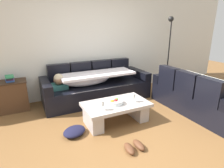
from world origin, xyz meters
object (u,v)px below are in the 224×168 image
couch_near_window (198,96)px  side_cabinet (10,96)px  coffee_table (116,110)px  crumpled_garment (74,131)px  book_stack_on_cabinet (10,78)px  wine_glass_near_right (134,96)px  floor_lamp (169,48)px  couch_along_wall (95,87)px  wine_glass_near_left (102,104)px  pair_of_shoes (134,147)px  fruit_bowl (115,102)px

couch_near_window → side_cabinet: size_ratio=2.61×
coffee_table → crumpled_garment: 0.84m
side_cabinet → book_stack_on_cabinet: (0.06, -0.00, 0.38)m
wine_glass_near_right → floor_lamp: size_ratio=0.09×
wine_glass_near_right → couch_along_wall: bearing=102.0°
coffee_table → wine_glass_near_left: size_ratio=7.23×
couch_near_window → pair_of_shoes: (-1.89, -0.53, -0.29)m
wine_glass_near_left → wine_glass_near_right: bearing=5.4°
wine_glass_near_right → side_cabinet: (-2.09, 1.50, -0.17)m
side_cabinet → book_stack_on_cabinet: bearing=-1.8°
couch_near_window → side_cabinet: bearing=63.9°
wine_glass_near_right → book_stack_on_cabinet: 2.53m
pair_of_shoes → book_stack_on_cabinet: bearing=125.1°
couch_along_wall → crumpled_garment: (-0.86, -1.27, -0.27)m
wine_glass_near_left → book_stack_on_cabinet: (-1.38, 1.56, 0.21)m
pair_of_shoes → crumpled_garment: bearing=131.9°
fruit_bowl → crumpled_garment: 0.87m
couch_near_window → coffee_table: bearing=79.6°
couch_along_wall → crumpled_garment: couch_along_wall is taller
book_stack_on_cabinet → floor_lamp: size_ratio=0.12×
floor_lamp → coffee_table: bearing=-152.1°
wine_glass_near_left → pair_of_shoes: size_ratio=0.53×
wine_glass_near_right → crumpled_garment: (-1.13, 0.01, -0.44)m
wine_glass_near_left → pair_of_shoes: bearing=-73.5°
fruit_bowl → book_stack_on_cabinet: (-1.69, 1.43, 0.28)m
side_cabinet → crumpled_garment: side_cabinet is taller
couch_near_window → fruit_bowl: (-1.78, 0.30, 0.09)m
couch_along_wall → fruit_bowl: size_ratio=8.89×
fruit_bowl → floor_lamp: 2.67m
wine_glass_near_right → crumpled_garment: bearing=179.3°
book_stack_on_cabinet → wine_glass_near_left: bearing=-48.6°
crumpled_garment → wine_glass_near_right: bearing=-0.7°
side_cabinet → wine_glass_near_right: bearing=-35.7°
coffee_table → fruit_bowl: (-0.03, -0.02, 0.18)m
side_cabinet → pair_of_shoes: bearing=-53.9°
wine_glass_near_right → fruit_bowl: bearing=168.0°
coffee_table → wine_glass_near_right: bearing=-17.2°
couch_along_wall → wine_glass_near_left: 1.40m
floor_lamp → wine_glass_near_left: bearing=-152.5°
coffee_table → fruit_bowl: 0.19m
crumpled_garment → side_cabinet: bearing=122.8°
coffee_table → side_cabinet: 2.27m
couch_along_wall → wine_glass_near_left: size_ratio=14.99×
coffee_table → side_cabinet: side_cabinet is taller
side_cabinet → crumpled_garment: bearing=-57.2°
wine_glass_near_left → wine_glass_near_right: (0.65, 0.06, 0.00)m
wine_glass_near_right → floor_lamp: floor_lamp is taller
wine_glass_near_right → side_cabinet: bearing=144.3°
couch_along_wall → coffee_table: size_ratio=2.07×
wine_glass_near_left → coffee_table: bearing=25.1°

